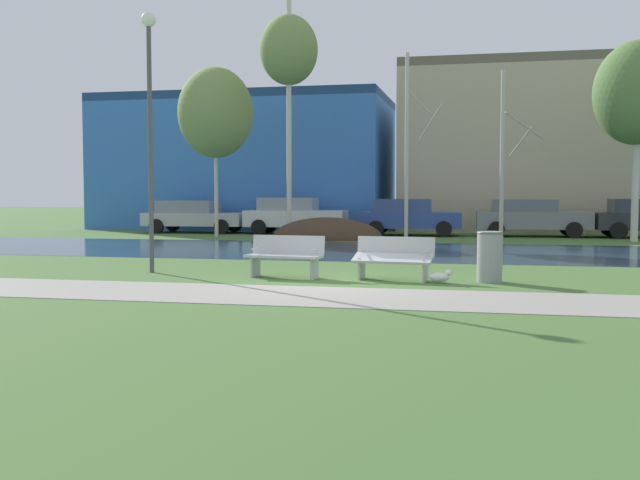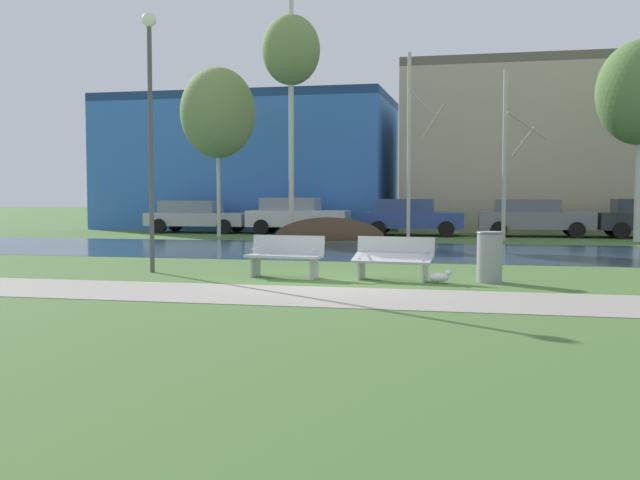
{
  "view_description": "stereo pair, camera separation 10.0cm",
  "coord_description": "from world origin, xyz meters",
  "px_view_note": "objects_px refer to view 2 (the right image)",
  "views": [
    {
      "loc": [
        2.86,
        -14.01,
        1.75
      ],
      "look_at": [
        -0.44,
        1.22,
        0.77
      ],
      "focal_mm": 41.91,
      "sensor_mm": 36.0,
      "label": 1
    },
    {
      "loc": [
        2.95,
        -13.99,
        1.75
      ],
      "look_at": [
        -0.44,
        1.22,
        0.77
      ],
      "focal_mm": 41.91,
      "sensor_mm": 36.0,
      "label": 2
    }
  ],
  "objects_px": {
    "bench_right": "(393,257)",
    "parked_van_nearest_silver": "(196,216)",
    "streetlamp": "(150,101)",
    "seagull": "(440,277)",
    "bench_left": "(285,255)",
    "trash_bin": "(490,256)",
    "parked_sedan_second_white": "(296,215)",
    "parked_wagon_fourth_grey": "(533,217)",
    "parked_hatch_third_blue": "(411,216)"
  },
  "relations": [
    {
      "from": "bench_right",
      "to": "parked_van_nearest_silver",
      "type": "distance_m",
      "value": 19.47
    },
    {
      "from": "parked_van_nearest_silver",
      "to": "streetlamp",
      "type": "bearing_deg",
      "value": -71.34
    },
    {
      "from": "seagull",
      "to": "bench_left",
      "type": "bearing_deg",
      "value": 173.83
    },
    {
      "from": "bench_right",
      "to": "parked_van_nearest_silver",
      "type": "height_order",
      "value": "parked_van_nearest_silver"
    },
    {
      "from": "bench_left",
      "to": "parked_van_nearest_silver",
      "type": "relative_size",
      "value": 0.37
    },
    {
      "from": "bench_left",
      "to": "bench_right",
      "type": "height_order",
      "value": "same"
    },
    {
      "from": "trash_bin",
      "to": "parked_van_nearest_silver",
      "type": "distance_m",
      "value": 20.51
    },
    {
      "from": "parked_sedan_second_white",
      "to": "parked_wagon_fourth_grey",
      "type": "height_order",
      "value": "parked_sedan_second_white"
    },
    {
      "from": "seagull",
      "to": "parked_sedan_second_white",
      "type": "distance_m",
      "value": 18.09
    },
    {
      "from": "parked_van_nearest_silver",
      "to": "parked_sedan_second_white",
      "type": "relative_size",
      "value": 1.04
    },
    {
      "from": "trash_bin",
      "to": "seagull",
      "type": "xyz_separation_m",
      "value": [
        -0.93,
        -0.43,
        -0.39
      ]
    },
    {
      "from": "bench_left",
      "to": "bench_right",
      "type": "bearing_deg",
      "value": 0.0
    },
    {
      "from": "seagull",
      "to": "parked_van_nearest_silver",
      "type": "height_order",
      "value": "parked_van_nearest_silver"
    },
    {
      "from": "bench_right",
      "to": "parked_van_nearest_silver",
      "type": "relative_size",
      "value": 0.36
    },
    {
      "from": "bench_left",
      "to": "parked_van_nearest_silver",
      "type": "height_order",
      "value": "parked_van_nearest_silver"
    },
    {
      "from": "seagull",
      "to": "parked_hatch_third_blue",
      "type": "xyz_separation_m",
      "value": [
        -2.18,
        16.4,
        0.66
      ]
    },
    {
      "from": "bench_left",
      "to": "trash_bin",
      "type": "bearing_deg",
      "value": 1.11
    },
    {
      "from": "parked_sedan_second_white",
      "to": "parked_van_nearest_silver",
      "type": "bearing_deg",
      "value": -179.55
    },
    {
      "from": "bench_left",
      "to": "streetlamp",
      "type": "bearing_deg",
      "value": 173.65
    },
    {
      "from": "streetlamp",
      "to": "parked_hatch_third_blue",
      "type": "bearing_deg",
      "value": 75.09
    },
    {
      "from": "seagull",
      "to": "parked_sedan_second_white",
      "type": "xyz_separation_m",
      "value": [
        -7.14,
        16.6,
        0.68
      ]
    },
    {
      "from": "parked_sedan_second_white",
      "to": "bench_right",
      "type": "bearing_deg",
      "value": -69.16
    },
    {
      "from": "streetlamp",
      "to": "parked_sedan_second_white",
      "type": "xyz_separation_m",
      "value": [
        -0.79,
        15.91,
        -2.94
      ]
    },
    {
      "from": "parked_sedan_second_white",
      "to": "parked_wagon_fourth_grey",
      "type": "distance_m",
      "value": 9.86
    },
    {
      "from": "parked_sedan_second_white",
      "to": "trash_bin",
      "type": "bearing_deg",
      "value": -63.47
    },
    {
      "from": "bench_left",
      "to": "parked_wagon_fourth_grey",
      "type": "distance_m",
      "value": 17.37
    },
    {
      "from": "streetlamp",
      "to": "parked_hatch_third_blue",
      "type": "height_order",
      "value": "streetlamp"
    },
    {
      "from": "streetlamp",
      "to": "bench_right",
      "type": "bearing_deg",
      "value": -3.71
    },
    {
      "from": "streetlamp",
      "to": "parked_wagon_fourth_grey",
      "type": "xyz_separation_m",
      "value": [
        9.07,
        15.98,
        -2.96
      ]
    },
    {
      "from": "seagull",
      "to": "streetlamp",
      "type": "bearing_deg",
      "value": 173.74
    },
    {
      "from": "parked_hatch_third_blue",
      "to": "parked_wagon_fourth_grey",
      "type": "relative_size",
      "value": 0.93
    },
    {
      "from": "trash_bin",
      "to": "parked_hatch_third_blue",
      "type": "bearing_deg",
      "value": 101.03
    },
    {
      "from": "bench_right",
      "to": "parked_wagon_fourth_grey",
      "type": "height_order",
      "value": "parked_wagon_fourth_grey"
    },
    {
      "from": "bench_left",
      "to": "parked_sedan_second_white",
      "type": "xyz_separation_m",
      "value": [
        -3.93,
        16.26,
        0.34
      ]
    },
    {
      "from": "bench_left",
      "to": "bench_right",
      "type": "relative_size",
      "value": 1.0
    },
    {
      "from": "bench_right",
      "to": "parked_sedan_second_white",
      "type": "height_order",
      "value": "parked_sedan_second_white"
    },
    {
      "from": "parked_hatch_third_blue",
      "to": "streetlamp",
      "type": "bearing_deg",
      "value": -104.91
    },
    {
      "from": "bench_right",
      "to": "parked_sedan_second_white",
      "type": "distance_m",
      "value": 17.4
    },
    {
      "from": "bench_left",
      "to": "trash_bin",
      "type": "height_order",
      "value": "trash_bin"
    },
    {
      "from": "parked_hatch_third_blue",
      "to": "parked_wagon_fourth_grey",
      "type": "distance_m",
      "value": 4.9
    },
    {
      "from": "bench_left",
      "to": "streetlamp",
      "type": "xyz_separation_m",
      "value": [
        -3.15,
        0.35,
        3.29
      ]
    },
    {
      "from": "bench_left",
      "to": "parked_sedan_second_white",
      "type": "bearing_deg",
      "value": 103.59
    },
    {
      "from": "parked_sedan_second_white",
      "to": "parked_hatch_third_blue",
      "type": "bearing_deg",
      "value": -2.4
    },
    {
      "from": "streetlamp",
      "to": "bench_left",
      "type": "bearing_deg",
      "value": -6.35
    },
    {
      "from": "trash_bin",
      "to": "parked_sedan_second_white",
      "type": "relative_size",
      "value": 0.23
    },
    {
      "from": "parked_van_nearest_silver",
      "to": "seagull",
      "type": "bearing_deg",
      "value": -54.73
    },
    {
      "from": "bench_right",
      "to": "seagull",
      "type": "bearing_deg",
      "value": -19.97
    },
    {
      "from": "streetlamp",
      "to": "parked_wagon_fourth_grey",
      "type": "height_order",
      "value": "streetlamp"
    },
    {
      "from": "trash_bin",
      "to": "parked_hatch_third_blue",
      "type": "xyz_separation_m",
      "value": [
        -3.11,
        15.97,
        0.27
      ]
    },
    {
      "from": "bench_left",
      "to": "parked_hatch_third_blue",
      "type": "xyz_separation_m",
      "value": [
        1.03,
        16.05,
        0.32
      ]
    }
  ]
}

